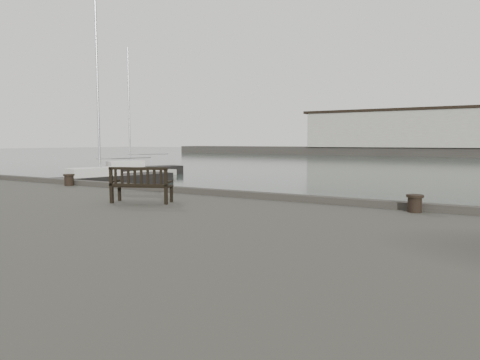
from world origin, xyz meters
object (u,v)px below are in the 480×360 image
at_px(bollard_right, 415,203).
at_px(yacht_c, 107,183).
at_px(yacht_b, 135,173).
at_px(bollard_left, 69,180).
at_px(bench, 141,192).

bearing_deg(bollard_right, yacht_c, 153.61).
relative_size(bollard_right, yacht_b, 0.03).
xyz_separation_m(bollard_right, yacht_b, (-27.91, 19.85, -1.52)).
height_order(bollard_left, bollard_right, bollard_left).
bearing_deg(bench, bollard_right, -3.96).
distance_m(bollard_left, yacht_c, 14.90).
distance_m(bench, yacht_c, 20.24).
xyz_separation_m(bollard_left, yacht_c, (-10.00, 10.94, -1.53)).
distance_m(bench, bollard_left, 5.84).
relative_size(bench, yacht_c, 0.13).
relative_size(bench, bollard_left, 3.96).
bearing_deg(yacht_c, bollard_left, -34.44).
xyz_separation_m(bench, yacht_c, (-15.48, 12.93, -1.61)).
bearing_deg(yacht_c, bollard_right, -13.27).
relative_size(bench, yacht_b, 0.14).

